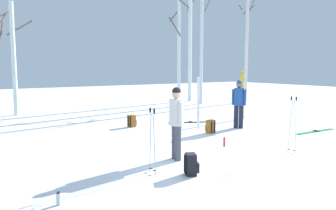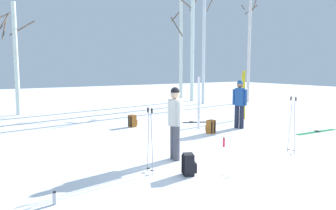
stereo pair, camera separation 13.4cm
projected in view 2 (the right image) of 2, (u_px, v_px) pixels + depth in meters
name	position (u px, v px, depth m)	size (l,w,h in m)	color
ground_plane	(216.00, 156.00, 8.08)	(60.00, 60.00, 0.00)	white
person_1	(240.00, 101.00, 11.70)	(0.34, 0.47, 1.72)	#1E2338
person_2	(175.00, 118.00, 7.72)	(0.34, 0.51, 1.72)	#4C4C56
ski_pair_planted_0	(199.00, 104.00, 11.40)	(0.15, 0.06, 1.85)	white
ski_pair_planted_1	(244.00, 95.00, 13.77)	(0.16, 0.12, 2.02)	yellow
ski_pair_lying_0	(190.00, 122.00, 13.01)	(1.63, 0.82, 0.05)	black
ski_pair_lying_1	(317.00, 132.00, 11.11)	(1.90, 0.25, 0.05)	green
ski_poles_0	(292.00, 123.00, 8.33)	(0.07, 0.24, 1.44)	#B2B2BC
ski_poles_1	(150.00, 138.00, 6.76)	(0.07, 0.26, 1.35)	#B2B2BC
backpack_0	(211.00, 127.00, 10.90)	(0.28, 0.31, 0.44)	#99591E
backpack_1	(189.00, 165.00, 6.68)	(0.34, 0.32, 0.44)	black
backpack_2	(132.00, 121.00, 12.06)	(0.31, 0.29, 0.44)	#99591E
water_bottle_0	(55.00, 198.00, 5.26)	(0.07, 0.07, 0.22)	silver
water_bottle_1	(224.00, 142.00, 9.06)	(0.06, 0.06, 0.26)	red
birch_tree_2	(15.00, 55.00, 14.84)	(1.75, 1.25, 5.05)	silver
birch_tree_3	(181.00, 47.00, 18.07)	(0.99, 1.12, 6.24)	white
birch_tree_4	(204.00, 35.00, 19.21)	(1.18, 1.27, 7.66)	silver
birch_tree_5	(192.00, 39.00, 20.91)	(1.37, 1.14, 7.55)	silver
birch_tree_6	(249.00, 37.00, 20.11)	(1.40, 1.31, 7.80)	silver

